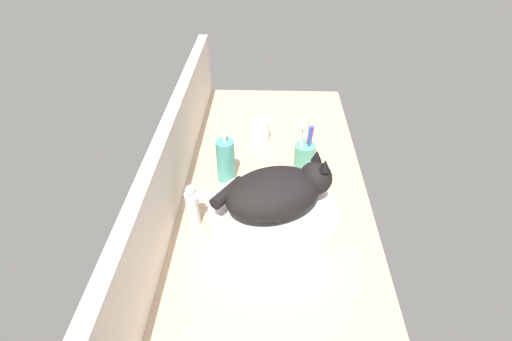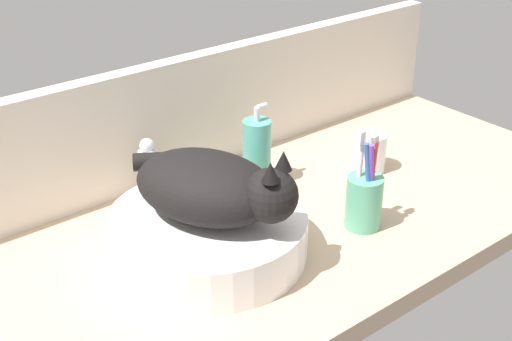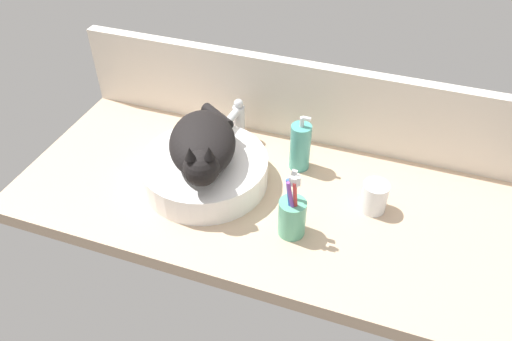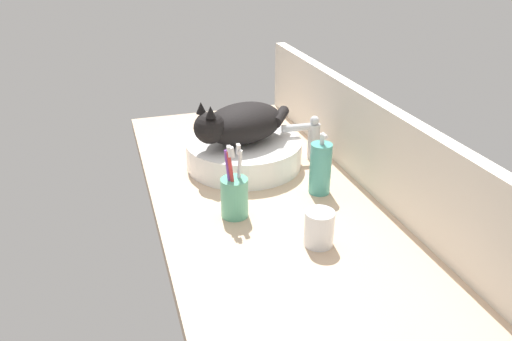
{
  "view_description": "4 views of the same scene",
  "coord_description": "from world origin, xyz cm",
  "px_view_note": "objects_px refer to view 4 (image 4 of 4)",
  "views": [
    {
      "loc": [
        -94.44,
        0.78,
        78.8
      ],
      "look_at": [
        -0.24,
        4.07,
        7.0
      ],
      "focal_mm": 28.0,
      "sensor_mm": 36.0,
      "label": 1
    },
    {
      "loc": [
        -75.22,
        -85.24,
        69.32
      ],
      "look_at": [
        -5.24,
        1.6,
        11.11
      ],
      "focal_mm": 50.0,
      "sensor_mm": 36.0,
      "label": 2
    },
    {
      "loc": [
        28.81,
        -91.99,
        90.94
      ],
      "look_at": [
        -3.41,
        -0.15,
        7.27
      ],
      "focal_mm": 35.0,
      "sensor_mm": 36.0,
      "label": 3
    },
    {
      "loc": [
        111.53,
        -37.37,
        63.78
      ],
      "look_at": [
        1.56,
        -3.12,
        7.38
      ],
      "focal_mm": 35.0,
      "sensor_mm": 36.0,
      "label": 4
    }
  ],
  "objects_px": {
    "cat": "(240,123)",
    "water_glass": "(319,230)",
    "soap_dispenser": "(320,168)",
    "faucet": "(310,136)",
    "sink_basin": "(244,153)",
    "toothbrush_cup": "(234,195)"
  },
  "relations": [
    {
      "from": "cat",
      "to": "water_glass",
      "type": "relative_size",
      "value": 3.76
    },
    {
      "from": "cat",
      "to": "soap_dispenser",
      "type": "relative_size",
      "value": 1.8
    },
    {
      "from": "faucet",
      "to": "sink_basin",
      "type": "bearing_deg",
      "value": -94.44
    },
    {
      "from": "cat",
      "to": "faucet",
      "type": "height_order",
      "value": "cat"
    },
    {
      "from": "sink_basin",
      "to": "soap_dispenser",
      "type": "bearing_deg",
      "value": 32.84
    },
    {
      "from": "soap_dispenser",
      "to": "toothbrush_cup",
      "type": "relative_size",
      "value": 0.92
    },
    {
      "from": "sink_basin",
      "to": "soap_dispenser",
      "type": "xyz_separation_m",
      "value": [
        0.22,
        0.14,
        0.03
      ]
    },
    {
      "from": "soap_dispenser",
      "to": "water_glass",
      "type": "relative_size",
      "value": 2.09
    },
    {
      "from": "sink_basin",
      "to": "toothbrush_cup",
      "type": "xyz_separation_m",
      "value": [
        0.27,
        -0.1,
        0.02
      ]
    },
    {
      "from": "water_glass",
      "to": "sink_basin",
      "type": "bearing_deg",
      "value": -174.38
    },
    {
      "from": "cat",
      "to": "faucet",
      "type": "xyz_separation_m",
      "value": [
        0.01,
        0.22,
        -0.06
      ]
    },
    {
      "from": "soap_dispenser",
      "to": "sink_basin",
      "type": "bearing_deg",
      "value": -147.16
    },
    {
      "from": "cat",
      "to": "water_glass",
      "type": "height_order",
      "value": "cat"
    },
    {
      "from": "soap_dispenser",
      "to": "water_glass",
      "type": "bearing_deg",
      "value": -24.17
    },
    {
      "from": "sink_basin",
      "to": "toothbrush_cup",
      "type": "height_order",
      "value": "toothbrush_cup"
    },
    {
      "from": "sink_basin",
      "to": "water_glass",
      "type": "distance_m",
      "value": 0.45
    },
    {
      "from": "cat",
      "to": "toothbrush_cup",
      "type": "relative_size",
      "value": 1.65
    },
    {
      "from": "sink_basin",
      "to": "cat",
      "type": "bearing_deg",
      "value": -63.68
    },
    {
      "from": "sink_basin",
      "to": "water_glass",
      "type": "xyz_separation_m",
      "value": [
        0.45,
        0.04,
        -0.0
      ]
    },
    {
      "from": "soap_dispenser",
      "to": "toothbrush_cup",
      "type": "distance_m",
      "value": 0.25
    },
    {
      "from": "sink_basin",
      "to": "water_glass",
      "type": "bearing_deg",
      "value": 5.62
    },
    {
      "from": "faucet",
      "to": "toothbrush_cup",
      "type": "relative_size",
      "value": 0.73
    }
  ]
}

